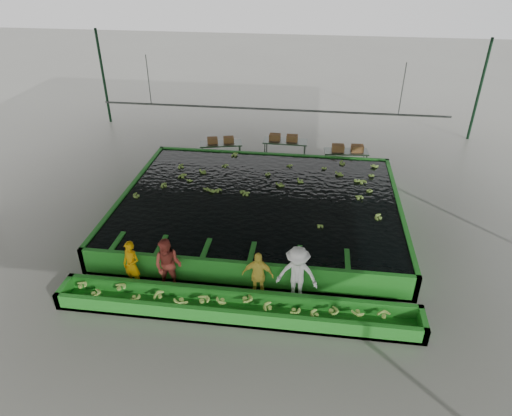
# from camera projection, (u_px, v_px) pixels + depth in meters

# --- Properties ---
(ground) EXTENTS (80.00, 80.00, 0.00)m
(ground) POSITION_uv_depth(u_px,v_px,m) (254.00, 240.00, 15.61)
(ground) COLOR slate
(ground) RESTS_ON ground
(shed_roof) EXTENTS (20.00, 22.00, 0.04)m
(shed_roof) POSITION_uv_depth(u_px,v_px,m) (254.00, 97.00, 13.08)
(shed_roof) COLOR gray
(shed_roof) RESTS_ON shed_posts
(shed_posts) EXTENTS (20.00, 22.00, 5.00)m
(shed_posts) POSITION_uv_depth(u_px,v_px,m) (254.00, 175.00, 14.35)
(shed_posts) COLOR black
(shed_posts) RESTS_ON ground
(flotation_tank) EXTENTS (10.00, 8.00, 0.90)m
(flotation_tank) POSITION_uv_depth(u_px,v_px,m) (260.00, 207.00, 16.67)
(flotation_tank) COLOR #238522
(flotation_tank) RESTS_ON ground
(tank_water) EXTENTS (9.70, 7.70, 0.00)m
(tank_water) POSITION_uv_depth(u_px,v_px,m) (260.00, 198.00, 16.46)
(tank_water) COLOR black
(tank_water) RESTS_ON flotation_tank
(sorting_trough) EXTENTS (10.00, 1.00, 0.50)m
(sorting_trough) POSITION_uv_depth(u_px,v_px,m) (236.00, 307.00, 12.41)
(sorting_trough) COLOR #238522
(sorting_trough) RESTS_ON ground
(cableway_rail) EXTENTS (0.08, 0.08, 14.00)m
(cableway_rail) POSITION_uv_depth(u_px,v_px,m) (271.00, 109.00, 18.37)
(cableway_rail) COLOR #59605B
(cableway_rail) RESTS_ON shed_roof
(rail_hanger_left) EXTENTS (0.04, 0.04, 2.00)m
(rail_hanger_left) POSITION_uv_depth(u_px,v_px,m) (149.00, 80.00, 18.43)
(rail_hanger_left) COLOR #59605B
(rail_hanger_left) RESTS_ON shed_roof
(rail_hanger_right) EXTENTS (0.04, 0.04, 2.00)m
(rail_hanger_right) POSITION_uv_depth(u_px,v_px,m) (402.00, 89.00, 17.28)
(rail_hanger_right) COLOR #59605B
(rail_hanger_right) RESTS_ON shed_roof
(worker_a) EXTENTS (0.65, 0.52, 1.53)m
(worker_a) POSITION_uv_depth(u_px,v_px,m) (132.00, 265.00, 13.20)
(worker_a) COLOR orange
(worker_a) RESTS_ON ground
(worker_b) EXTENTS (0.85, 0.67, 1.71)m
(worker_b) POSITION_uv_depth(u_px,v_px,m) (168.00, 265.00, 13.03)
(worker_b) COLOR #AB3E32
(worker_b) RESTS_ON ground
(worker_c) EXTENTS (0.90, 0.38, 1.53)m
(worker_c) POSITION_uv_depth(u_px,v_px,m) (258.00, 275.00, 12.78)
(worker_c) COLOR #FEE54F
(worker_c) RESTS_ON ground
(worker_d) EXTENTS (1.22, 0.77, 1.80)m
(worker_d) POSITION_uv_depth(u_px,v_px,m) (297.00, 275.00, 12.58)
(worker_d) COLOR white
(worker_d) RESTS_ON ground
(packing_table_left) EXTENTS (2.03, 1.19, 0.87)m
(packing_table_left) POSITION_uv_depth(u_px,v_px,m) (221.00, 152.00, 21.09)
(packing_table_left) COLOR #59605B
(packing_table_left) RESTS_ON ground
(packing_table_mid) EXTENTS (2.03, 0.84, 0.92)m
(packing_table_mid) POSITION_uv_depth(u_px,v_px,m) (285.00, 150.00, 21.21)
(packing_table_mid) COLOR #59605B
(packing_table_mid) RESTS_ON ground
(packing_table_right) EXTENTS (1.96, 0.91, 0.87)m
(packing_table_right) POSITION_uv_depth(u_px,v_px,m) (345.00, 160.00, 20.29)
(packing_table_right) COLOR #59605B
(packing_table_right) RESTS_ON ground
(box_stack_left) EXTENTS (1.24, 0.65, 0.26)m
(box_stack_left) POSITION_uv_depth(u_px,v_px,m) (221.00, 143.00, 20.90)
(box_stack_left) COLOR brown
(box_stack_left) RESTS_ON packing_table_left
(box_stack_mid) EXTENTS (1.31, 0.40, 0.28)m
(box_stack_mid) POSITION_uv_depth(u_px,v_px,m) (283.00, 140.00, 21.00)
(box_stack_mid) COLOR brown
(box_stack_mid) RESTS_ON packing_table_mid
(box_stack_right) EXTENTS (1.38, 0.47, 0.29)m
(box_stack_right) POSITION_uv_depth(u_px,v_px,m) (347.00, 151.00, 20.05)
(box_stack_right) COLOR brown
(box_stack_right) RESTS_ON packing_table_right
(floating_bananas) EXTENTS (8.81, 6.01, 0.12)m
(floating_bananas) POSITION_uv_depth(u_px,v_px,m) (262.00, 187.00, 17.15)
(floating_bananas) COLOR #8BB945
(floating_bananas) RESTS_ON tank_water
(trough_bananas) EXTENTS (8.57, 0.57, 0.11)m
(trough_bananas) POSITION_uv_depth(u_px,v_px,m) (236.00, 303.00, 12.34)
(trough_bananas) COLOR #8BB945
(trough_bananas) RESTS_ON sorting_trough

